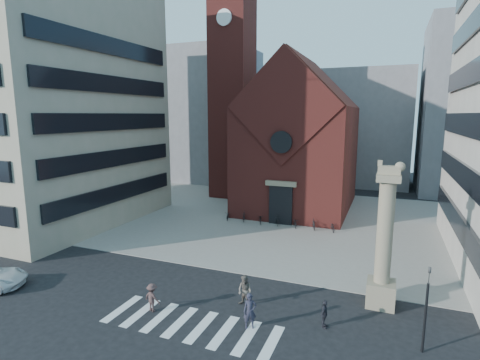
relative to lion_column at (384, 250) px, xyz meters
The scene contains 21 objects.
ground 11.01m from the lion_column, 163.32° to the right, with size 120.00×120.00×0.00m, color black.
piazza 19.18m from the lion_column, 122.03° to the left, with size 46.00×30.00×0.05m, color gray.
zebra_crossing 11.72m from the lion_column, 147.61° to the right, with size 10.20×3.20×0.01m, color white, non-canonical shape.
church 24.62m from the lion_column, 114.43° to the left, with size 12.00×16.65×18.00m.
campanile 34.29m from the lion_column, 128.68° to the left, with size 5.50×5.50×31.20m.
building_left 36.01m from the lion_column, 168.37° to the left, with size 18.00×20.00×26.00m, color tan.
bg_block_left 48.23m from the lion_column, 129.04° to the left, with size 16.00×14.00×22.00m, color gray.
bg_block_mid 42.55m from the lion_column, 95.45° to the left, with size 14.00×12.00×18.00m, color gray.
lion_column is the anchor object (origin of this frame).
traffic_light 4.62m from the lion_column, 63.54° to the right, with size 0.13×0.16×4.30m.
pedestrian_0 8.55m from the lion_column, 141.32° to the right, with size 0.70×0.46×1.92m, color #282736.
pedestrian_1 8.44m from the lion_column, 157.70° to the right, with size 0.91×0.71×1.88m, color #63584F.
pedestrian_2 5.26m from the lion_column, 127.16° to the right, with size 0.90×0.37×1.53m, color #27272F.
pedestrian_3 13.66m from the lion_column, 155.54° to the right, with size 1.07×0.61×1.65m, color #493231.
scooter_0 20.85m from the lion_column, 139.54° to the left, with size 0.58×1.66×0.87m, color black.
scooter_1 19.49m from the lion_column, 135.98° to the left, with size 0.45×1.61×0.97m, color black.
scooter_2 18.24m from the lion_column, 131.91° to the left, with size 0.58×1.66×0.87m, color black.
scooter_3 17.07m from the lion_column, 127.24° to the left, with size 0.45×1.61×0.97m, color black.
scooter_4 16.05m from the lion_column, 121.91° to the left, with size 0.58×1.66×0.87m, color black.
scooter_5 15.17m from the lion_column, 115.88° to the left, with size 0.45×1.61×0.97m, color black.
scooter_6 14.48m from the lion_column, 109.17° to the left, with size 0.58×1.66×0.87m, color black.
Camera 1 is at (9.89, -19.25, 11.20)m, focal length 28.00 mm.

